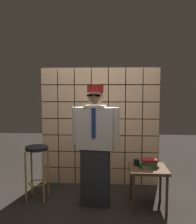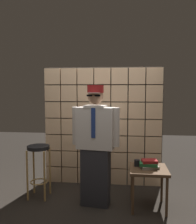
{
  "view_description": "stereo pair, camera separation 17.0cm",
  "coord_description": "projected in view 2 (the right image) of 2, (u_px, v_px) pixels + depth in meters",
  "views": [
    {
      "loc": [
        0.22,
        -3.04,
        1.66
      ],
      "look_at": [
        0.02,
        0.32,
        1.35
      ],
      "focal_mm": 39.21,
      "sensor_mm": 36.0,
      "label": 1
    },
    {
      "loc": [
        0.38,
        -3.03,
        1.66
      ],
      "look_at": [
        0.02,
        0.32,
        1.35
      ],
      "focal_mm": 39.21,
      "sensor_mm": 36.0,
      "label": 2
    }
  ],
  "objects": [
    {
      "name": "side_table",
      "position": [
        148.0,
        174.0,
        3.4
      ],
      "size": [
        0.52,
        0.52,
        0.57
      ],
      "color": "#513823",
      "rests_on": "ground"
    },
    {
      "name": "ground_plane",
      "position": [
        94.0,
        217.0,
        3.19
      ],
      "size": [
        12.0,
        12.0,
        0.0
      ],
      "color": "black"
    },
    {
      "name": "coffee_mug",
      "position": [
        137.0,
        163.0,
        3.48
      ],
      "size": [
        0.13,
        0.08,
        0.09
      ],
      "color": "black",
      "rests_on": "side_table"
    },
    {
      "name": "glass_block_wall",
      "position": [
        102.0,
        127.0,
        4.27
      ],
      "size": [
        2.07,
        0.1,
        2.07
      ],
      "color": "#E0B78C",
      "rests_on": "ground"
    },
    {
      "name": "bar_stool",
      "position": [
        39.0,
        159.0,
        3.74
      ],
      "size": [
        0.34,
        0.34,
        0.81
      ],
      "color": "black",
      "rests_on": "ground"
    },
    {
      "name": "book_stack",
      "position": [
        149.0,
        164.0,
        3.38
      ],
      "size": [
        0.28,
        0.2,
        0.12
      ],
      "color": "gray",
      "rests_on": "side_table"
    },
    {
      "name": "standing_person",
      "position": [
        95.0,
        144.0,
        3.46
      ],
      "size": [
        0.69,
        0.32,
        1.72
      ],
      "rotation": [
        0.0,
        0.0,
        -0.14
      ],
      "color": "#28282D",
      "rests_on": "ground"
    }
  ]
}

